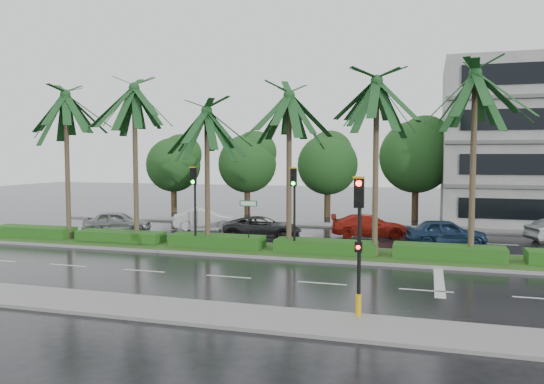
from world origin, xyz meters
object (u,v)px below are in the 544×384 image
(car_white, at_px, (205,219))
(signal_median_left, at_px, (194,195))
(signal_near, at_px, (359,241))
(car_blue, at_px, (446,232))
(car_red, at_px, (369,226))
(street_sign, at_px, (248,212))
(car_silver, at_px, (118,222))
(car_darkgrey, at_px, (263,227))

(car_white, bearing_deg, signal_median_left, 176.57)
(signal_near, bearing_deg, car_blue, 78.76)
(car_red, distance_m, car_blue, 4.94)
(street_sign, height_order, car_red, street_sign)
(street_sign, relative_size, car_blue, 0.59)
(street_sign, xyz_separation_m, car_red, (5.50, 7.26, -1.43))
(car_silver, relative_size, car_darkgrey, 0.90)
(car_white, relative_size, car_darkgrey, 0.89)
(signal_near, distance_m, car_white, 21.57)
(signal_near, xyz_separation_m, car_white, (-12.76, 17.30, -1.80))
(signal_median_left, bearing_deg, car_blue, 22.57)
(signal_median_left, height_order, car_red, signal_median_left)
(car_red, xyz_separation_m, car_blue, (4.50, -2.04, 0.06))
(signal_near, relative_size, car_blue, 0.99)
(car_silver, bearing_deg, car_white, -77.26)
(car_silver, bearing_deg, car_darkgrey, -108.02)
(signal_median_left, xyz_separation_m, car_blue, (13.00, 5.40, -2.24))
(car_red, bearing_deg, car_white, 79.07)
(signal_near, distance_m, street_sign, 12.11)
(signal_median_left, relative_size, car_red, 0.91)
(street_sign, bearing_deg, car_blue, 27.57)
(car_blue, bearing_deg, signal_median_left, 102.41)
(signal_median_left, height_order, street_sign, signal_median_left)
(signal_near, height_order, car_red, signal_near)
(signal_near, relative_size, car_white, 1.02)
(car_white, bearing_deg, street_sign, -165.57)
(signal_near, xyz_separation_m, signal_median_left, (-10.00, 9.69, 0.49))
(signal_median_left, distance_m, car_red, 11.53)
(street_sign, xyz_separation_m, car_silver, (-10.50, 4.10, -1.39))
(signal_near, relative_size, car_red, 0.91)
(signal_median_left, relative_size, car_white, 1.02)
(car_white, bearing_deg, car_red, -114.20)
(signal_near, height_order, signal_median_left, signal_median_left)
(signal_median_left, distance_m, car_darkgrey, 5.97)
(signal_near, distance_m, car_silver, 22.46)
(car_silver, xyz_separation_m, car_red, (16.00, 3.16, -0.04))
(car_darkgrey, relative_size, car_red, 1.00)
(street_sign, xyz_separation_m, car_darkgrey, (-0.75, 4.83, -1.46))
(signal_median_left, xyz_separation_m, street_sign, (3.00, 0.18, -0.87))
(signal_median_left, height_order, car_darkgrey, signal_median_left)
(car_red, bearing_deg, car_darkgrey, 101.14)
(signal_near, bearing_deg, street_sign, 125.34)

